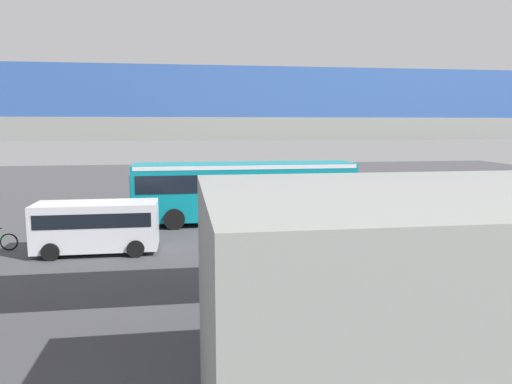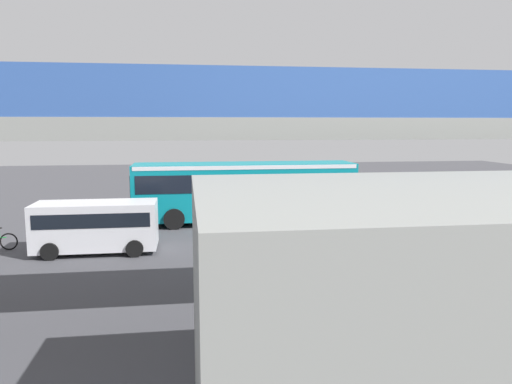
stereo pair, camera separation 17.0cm
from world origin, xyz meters
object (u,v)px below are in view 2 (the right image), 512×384
object	(u,v)px
bicycle_red	(55,233)
traffic_sign	(207,179)
city_bus	(245,187)
parked_van	(96,224)

from	to	relation	value
bicycle_red	traffic_sign	xyz separation A→B (m)	(-7.04, -7.12, 1.52)
city_bus	parked_van	xyz separation A→B (m)	(6.68, 5.24, -0.70)
city_bus	bicycle_red	xyz separation A→B (m)	(8.83, 3.13, -1.51)
city_bus	bicycle_red	distance (m)	9.49
city_bus	bicycle_red	size ratio (longest dim) A/B	6.52
parked_van	city_bus	bearing A→B (deg)	-141.85
city_bus	bicycle_red	world-z (taller)	city_bus
traffic_sign	parked_van	bearing A→B (deg)	62.11
parked_van	traffic_sign	size ratio (longest dim) A/B	1.71
city_bus	parked_van	world-z (taller)	city_bus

